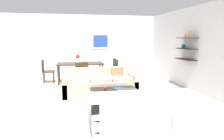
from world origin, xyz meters
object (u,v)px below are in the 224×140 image
dining_chair_right_far (112,68)px  wine_glass_foot (81,61)px  candle_jar (128,90)px  dining_chair_left_far (46,70)px  dining_chair_right_near (114,69)px  wine_glass_left_far (62,60)px  loveseat_white (130,111)px  dining_table (80,65)px  apple_on_coffee_table (105,88)px  wine_glass_right_far (97,59)px  sofa_beige (100,84)px  dining_chair_foot (82,73)px  coffee_table (115,98)px  centerpiece_vase (78,58)px  decorative_bowl (119,89)px

dining_chair_right_far → wine_glass_foot: 1.44m
candle_jar → dining_chair_left_far: (-2.28, 3.27, 0.09)m
dining_chair_right_near → wine_glass_left_far: size_ratio=4.78×
loveseat_white → dining_chair_right_far: 4.50m
loveseat_white → dining_table: (-0.71, 4.27, 0.38)m
candle_jar → apple_on_coffee_table: bearing=158.3°
dining_table → wine_glass_right_far: 0.69m
sofa_beige → dining_chair_right_near: bearing=64.1°
wine_glass_left_far → dining_chair_foot: bearing=-55.0°
dining_chair_left_far → dining_chair_right_near: same height
coffee_table → loveseat_white: bearing=-89.9°
centerpiece_vase → dining_chair_foot: bearing=-83.5°
dining_chair_foot → wine_glass_right_far: (0.65, 0.93, 0.37)m
dining_chair_right_near → sofa_beige: bearing=-115.9°
dining_chair_left_far → decorative_bowl: bearing=-57.0°
candle_jar → dining_table: size_ratio=0.04×
dining_chair_left_far → dining_chair_right_near: size_ratio=1.00×
dining_table → sofa_beige: bearing=-75.1°
wine_glass_left_far → dining_table: bearing=-9.1°
dining_chair_foot → wine_glass_foot: size_ratio=5.21×
dining_chair_foot → centerpiece_vase: centerpiece_vase is taller
decorative_bowl → dining_table: bearing=105.0°
loveseat_white → dining_chair_right_near: size_ratio=1.82×
sofa_beige → dining_chair_foot: 1.12m
dining_chair_right_far → wine_glass_right_far: wine_glass_right_far is taller
loveseat_white → dining_chair_foot: bearing=101.7°
dining_chair_right_near → centerpiece_vase: bearing=174.2°
dining_chair_left_far → dining_chair_foot: same height
wine_glass_foot → decorative_bowl: bearing=-73.1°
dining_chair_right_near → dining_table: bearing=171.5°
apple_on_coffee_table → dining_chair_right_near: (0.80, 2.68, 0.08)m
sofa_beige → centerpiece_vase: 1.97m
candle_jar → dining_chair_left_far: dining_chair_left_far is taller
dining_chair_left_far → wine_glass_foot: (1.27, -0.55, 0.37)m
coffee_table → apple_on_coffee_table: 0.35m
dining_chair_foot → centerpiece_vase: size_ratio=2.59×
apple_on_coffee_table → dining_chair_right_near: bearing=73.3°
wine_glass_foot → wine_glass_left_far: size_ratio=0.92×
sofa_beige → decorative_bowl: sofa_beige is taller
apple_on_coffee_table → wine_glass_left_far: (-1.12, 2.97, 0.46)m
decorative_bowl → dining_chair_right_near: dining_chair_right_near is taller
dining_chair_foot → wine_glass_right_far: 1.20m
wine_glass_right_far → dining_chair_foot: bearing=-125.0°
dining_chair_foot → dining_chair_right_near: bearing=26.6°
candle_jar → wine_glass_right_far: (-0.36, 3.19, 0.46)m
candle_jar → wine_glass_right_far: bearing=96.4°
loveseat_white → candle_jar: size_ratio=23.19×
apple_on_coffee_table → dining_chair_left_far: 3.52m
dining_chair_right_near → wine_glass_left_far: (-1.93, 0.29, 0.37)m
apple_on_coffee_table → dining_chair_foot: bearing=103.0°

